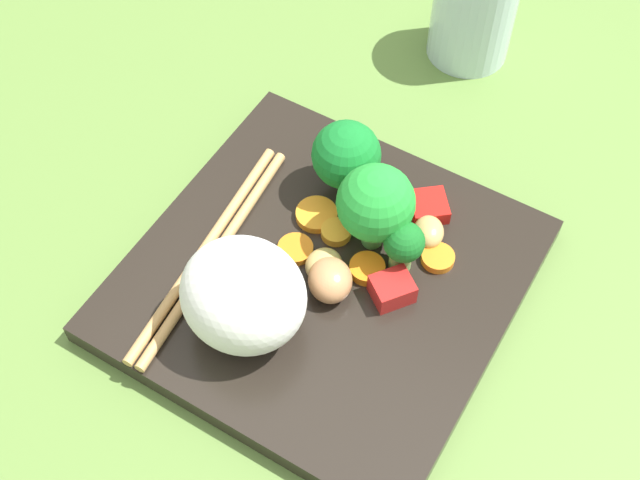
{
  "coord_description": "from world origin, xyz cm",
  "views": [
    {
      "loc": [
        -15.19,
        28.31,
        52.37
      ],
      "look_at": [
        0.91,
        -1.1,
        3.78
      ],
      "focal_mm": 47.72,
      "sensor_mm": 36.0,
      "label": 1
    }
  ],
  "objects_px": {
    "square_plate": "(324,279)",
    "drinking_glass": "(473,12)",
    "carrot_slice_4": "(336,232)",
    "rice_mound": "(243,295)",
    "chopstick_pair": "(210,251)",
    "broccoli_floret_2": "(346,155)"
  },
  "relations": [
    {
      "from": "broccoli_floret_2",
      "to": "chopstick_pair",
      "type": "bearing_deg",
      "value": 60.74
    },
    {
      "from": "chopstick_pair",
      "to": "carrot_slice_4",
      "type": "bearing_deg",
      "value": 126.49
    },
    {
      "from": "broccoli_floret_2",
      "to": "carrot_slice_4",
      "type": "relative_size",
      "value": 2.9
    },
    {
      "from": "carrot_slice_4",
      "to": "drinking_glass",
      "type": "bearing_deg",
      "value": -90.46
    },
    {
      "from": "rice_mound",
      "to": "chopstick_pair",
      "type": "relative_size",
      "value": 0.42
    },
    {
      "from": "broccoli_floret_2",
      "to": "carrot_slice_4",
      "type": "xyz_separation_m",
      "value": [
        -0.01,
        0.04,
        -0.03
      ]
    },
    {
      "from": "square_plate",
      "to": "drinking_glass",
      "type": "relative_size",
      "value": 2.96
    },
    {
      "from": "square_plate",
      "to": "drinking_glass",
      "type": "height_order",
      "value": "drinking_glass"
    },
    {
      "from": "chopstick_pair",
      "to": "drinking_glass",
      "type": "height_order",
      "value": "drinking_glass"
    },
    {
      "from": "chopstick_pair",
      "to": "drinking_glass",
      "type": "relative_size",
      "value": 2.31
    },
    {
      "from": "broccoli_floret_2",
      "to": "drinking_glass",
      "type": "relative_size",
      "value": 0.73
    },
    {
      "from": "broccoli_floret_2",
      "to": "carrot_slice_4",
      "type": "bearing_deg",
      "value": 109.23
    },
    {
      "from": "broccoli_floret_2",
      "to": "square_plate",
      "type": "bearing_deg",
      "value": 106.65
    },
    {
      "from": "square_plate",
      "to": "broccoli_floret_2",
      "type": "height_order",
      "value": "broccoli_floret_2"
    },
    {
      "from": "square_plate",
      "to": "broccoli_floret_2",
      "type": "xyz_separation_m",
      "value": [
        0.02,
        -0.07,
        0.05
      ]
    },
    {
      "from": "rice_mound",
      "to": "drinking_glass",
      "type": "bearing_deg",
      "value": -93.4
    },
    {
      "from": "rice_mound",
      "to": "square_plate",
      "type": "bearing_deg",
      "value": -112.81
    },
    {
      "from": "drinking_glass",
      "to": "broccoli_floret_2",
      "type": "bearing_deg",
      "value": 85.26
    },
    {
      "from": "rice_mound",
      "to": "broccoli_floret_2",
      "type": "xyz_separation_m",
      "value": [
        -0.0,
        -0.14,
        -0.0
      ]
    },
    {
      "from": "rice_mound",
      "to": "chopstick_pair",
      "type": "distance_m",
      "value": 0.07
    },
    {
      "from": "rice_mound",
      "to": "carrot_slice_4",
      "type": "bearing_deg",
      "value": -100.87
    },
    {
      "from": "carrot_slice_4",
      "to": "drinking_glass",
      "type": "distance_m",
      "value": 0.24
    }
  ]
}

